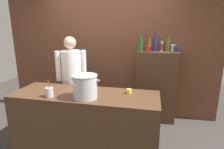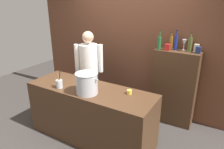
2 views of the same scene
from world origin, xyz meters
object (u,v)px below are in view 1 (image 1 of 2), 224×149
spice_tin_navy (176,49)px  wine_bottle_cobalt (155,44)px  chef (72,76)px  stockpot_large (85,87)px  wine_bottle_olive (168,45)px  wine_bottle_green (141,45)px  butter_jar (129,91)px  wine_glass_short (162,44)px  spice_tin_red (149,49)px  utensil_crock (49,92)px  wine_bottle_amber (149,45)px  spice_tin_cream (173,48)px

spice_tin_navy → wine_bottle_cobalt: bearing=174.4°
chef → stockpot_large: (0.55, -0.79, 0.09)m
chef → wine_bottle_olive: wine_bottle_olive is taller
wine_bottle_green → butter_jar: bearing=-94.6°
stockpot_large → spice_tin_navy: (1.25, 1.33, 0.37)m
stockpot_large → wine_glass_short: wine_glass_short is taller
wine_bottle_olive → spice_tin_red: 0.36m
utensil_crock → spice_tin_red: size_ratio=2.60×
wine_bottle_olive → spice_tin_red: bearing=-163.8°
stockpot_large → wine_bottle_olive: wine_bottle_olive is taller
spice_tin_red → wine_bottle_cobalt: bearing=39.4°
wine_bottle_amber → spice_tin_red: 0.17m
wine_bottle_olive → spice_tin_navy: bearing=-17.9°
spice_tin_cream → wine_bottle_amber: bearing=179.0°
wine_bottle_cobalt → wine_glass_short: size_ratio=1.80×
utensil_crock → wine_bottle_olive: bearing=42.1°
wine_glass_short → wine_bottle_cobalt: bearing=-160.3°
utensil_crock → butter_jar: size_ratio=3.92×
butter_jar → spice_tin_cream: spice_tin_cream is taller
wine_bottle_cobalt → spice_tin_red: 0.16m
stockpot_large → utensil_crock: bearing=-172.3°
butter_jar → wine_bottle_cobalt: 1.26m
wine_bottle_green → spice_tin_navy: (0.63, 0.08, -0.06)m
chef → spice_tin_cream: bearing=172.6°
spice_tin_navy → utensil_crock: bearing=-141.3°
chef → spice_tin_red: size_ratio=15.60×
wine_bottle_amber → chef: bearing=-154.0°
spice_tin_red → utensil_crock: bearing=-133.1°
stockpot_large → wine_bottle_olive: 1.82m
wine_bottle_olive → wine_bottle_amber: wine_bottle_olive is taller
wine_glass_short → spice_tin_red: (-0.24, -0.13, -0.08)m
chef → wine_bottle_olive: bearing=172.1°
wine_glass_short → wine_bottle_green: bearing=-157.3°
utensil_crock → butter_jar: bearing=19.2°
butter_jar → wine_glass_short: size_ratio=0.37×
stockpot_large → spice_tin_red: (0.77, 1.28, 0.37)m
butter_jar → wine_glass_short: bearing=67.6°
chef → butter_jar: (1.09, -0.49, -0.03)m
spice_tin_red → chef: bearing=-159.6°
wine_glass_short → spice_tin_navy: size_ratio=1.75×
stockpot_large → wine_bottle_cobalt: (0.87, 1.36, 0.44)m
wine_bottle_olive → spice_tin_red: (-0.34, -0.10, -0.07)m
wine_bottle_green → wine_bottle_amber: (0.15, 0.18, -0.01)m
chef → wine_bottle_cobalt: 1.63m
wine_bottle_amber → stockpot_large: bearing=-118.4°
wine_glass_short → spice_tin_navy: bearing=-18.6°
wine_bottle_green → wine_glass_short: bearing=22.7°
spice_tin_cream → spice_tin_navy: bearing=-64.0°
chef → wine_bottle_amber: wine_bottle_amber is taller
chef → wine_bottle_cobalt: bearing=174.6°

